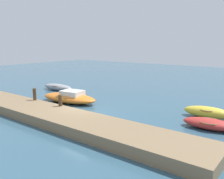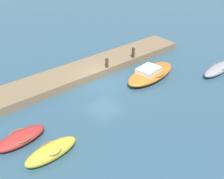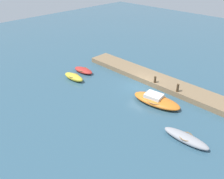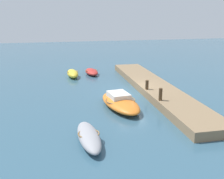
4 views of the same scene
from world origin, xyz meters
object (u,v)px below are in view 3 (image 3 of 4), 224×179
at_px(mooring_post_west, 178,88).
at_px(mooring_post_mid_west, 155,79).
at_px(rowboat_yellow, 74,77).
at_px(rowboat_grey, 186,138).
at_px(dinghy_red, 83,70).
at_px(motorboat_orange, 156,100).

height_order(mooring_post_west, mooring_post_mid_west, mooring_post_west).
bearing_deg(rowboat_yellow, rowboat_grey, 175.55).
distance_m(dinghy_red, mooring_post_west, 12.41).
height_order(rowboat_yellow, mooring_post_west, mooring_post_west).
xyz_separation_m(rowboat_yellow, mooring_post_mid_west, (-8.23, -5.48, 0.61)).
relative_size(dinghy_red, rowboat_grey, 0.78).
height_order(motorboat_orange, mooring_post_west, mooring_post_west).
distance_m(dinghy_red, rowboat_grey, 16.38).
distance_m(dinghy_red, rowboat_yellow, 2.27).
distance_m(motorboat_orange, rowboat_grey, 5.84).
relative_size(rowboat_yellow, mooring_post_west, 3.49).
bearing_deg(rowboat_yellow, motorboat_orange, -168.98).
height_order(dinghy_red, mooring_post_west, mooring_post_west).
bearing_deg(rowboat_yellow, mooring_post_mid_west, -149.77).
distance_m(rowboat_grey, rowboat_yellow, 15.45).
xyz_separation_m(dinghy_red, mooring_post_west, (-11.93, -3.34, 0.75)).
bearing_deg(mooring_post_west, rowboat_grey, 126.60).
bearing_deg(dinghy_red, mooring_post_mid_west, -164.96).
distance_m(rowboat_grey, mooring_post_west, 7.20).
bearing_deg(rowboat_grey, dinghy_red, -11.13).
distance_m(motorboat_orange, rowboat_yellow, 10.75).
height_order(motorboat_orange, mooring_post_mid_west, mooring_post_mid_west).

